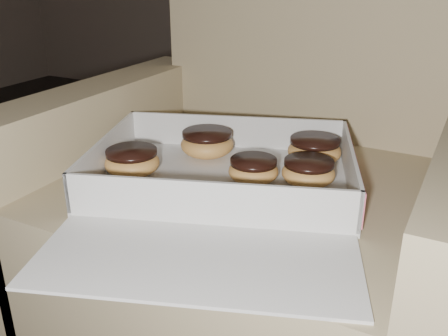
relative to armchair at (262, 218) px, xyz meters
name	(u,v)px	position (x,y,z in m)	size (l,w,h in m)	color
armchair	(262,218)	(0.00, 0.00, 0.00)	(0.84, 0.71, 0.88)	tan
bakery_box	(222,186)	(-0.01, -0.15, 0.13)	(0.59, 0.64, 0.08)	silver
donut_a	(253,170)	(0.02, -0.09, 0.15)	(0.09, 0.09, 0.04)	#E2994F
donut_b	(132,161)	(-0.19, -0.17, 0.15)	(0.10, 0.10, 0.05)	#E2994F
donut_c	(314,150)	(0.09, 0.04, 0.15)	(0.10, 0.10, 0.05)	#E2994F
donut_d	(207,143)	(-0.11, -0.02, 0.15)	(0.11, 0.11, 0.05)	#E2994F
donut_e	(308,172)	(0.11, -0.06, 0.15)	(0.09, 0.09, 0.05)	#E2994F
crumb_a	(329,191)	(0.15, -0.07, 0.13)	(0.01, 0.01, 0.00)	black
crumb_b	(123,186)	(-0.17, -0.22, 0.13)	(0.01, 0.01, 0.00)	black
crumb_c	(138,203)	(-0.11, -0.26, 0.13)	(0.01, 0.01, 0.00)	black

